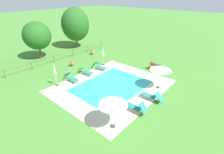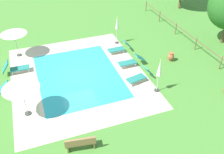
{
  "view_description": "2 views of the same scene",
  "coord_description": "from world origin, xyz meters",
  "views": [
    {
      "loc": [
        -10.94,
        -9.46,
        8.34
      ],
      "look_at": [
        0.63,
        0.5,
        0.6
      ],
      "focal_mm": 27.0,
      "sensor_mm": 36.0,
      "label": 1
    },
    {
      "loc": [
        13.91,
        -2.57,
        10.11
      ],
      "look_at": [
        1.93,
        1.8,
        0.73
      ],
      "focal_mm": 39.65,
      "sensor_mm": 36.0,
      "label": 2
    }
  ],
  "objects": [
    {
      "name": "patio_umbrella_open_foreground",
      "position": [
        2.7,
        -3.62,
        2.06
      ],
      "size": [
        1.99,
        1.99,
        2.3
      ],
      "color": "#383838",
      "rests_on": "ground"
    },
    {
      "name": "patio_umbrella_closed_row_mid_west",
      "position": [
        -3.46,
        4.2,
        1.62
      ],
      "size": [
        0.32,
        0.32,
        2.4
      ],
      "color": "#383838",
      "rests_on": "ground"
    },
    {
      "name": "pool_deck_paving",
      "position": [
        0.0,
        0.0,
        0.0
      ],
      "size": [
        10.47,
        8.91,
        0.01
      ],
      "primitive_type": "cube",
      "color": "beige",
      "rests_on": "ground"
    },
    {
      "name": "sun_lounger_north_near_steps",
      "position": [
        -1.96,
        3.83,
        0.39
      ],
      "size": [
        0.62,
        1.91,
        0.95
      ],
      "color": "#237A70",
      "rests_on": "ground"
    },
    {
      "name": "ground_plane",
      "position": [
        0.0,
        0.0,
        0.0
      ],
      "size": [
        160.0,
        160.0,
        0.0
      ],
      "primitive_type": "plane",
      "color": "#478433"
    },
    {
      "name": "sun_lounger_north_mid",
      "position": [
        2.04,
        3.72,
        0.39
      ],
      "size": [
        0.97,
        1.95,
        0.98
      ],
      "color": "#237A70",
      "rests_on": "ground"
    },
    {
      "name": "tree_centre",
      "position": [
        -0.52,
        12.63,
        3.15
      ],
      "size": [
        3.62,
        3.62,
        5.0
      ],
      "color": "brown",
      "rests_on": "ground"
    },
    {
      "name": "sun_lounger_north_end",
      "position": [
        0.43,
        -4.11,
        0.38
      ],
      "size": [
        0.65,
        1.99,
        0.87
      ],
      "color": "#237A70",
      "rests_on": "ground"
    },
    {
      "name": "tree_west_mid",
      "position": [
        6.15,
        12.94,
        3.71
      ],
      "size": [
        4.35,
        4.35,
        6.32
      ],
      "color": "brown",
      "rests_on": "ground"
    },
    {
      "name": "patio_umbrella_closed_row_west",
      "position": [
        3.37,
        4.32,
        1.61
      ],
      "size": [
        0.32,
        0.32,
        2.36
      ],
      "color": "#383838",
      "rests_on": "ground"
    },
    {
      "name": "sun_lounger_north_far",
      "position": [
        0.13,
        3.92,
        0.37
      ],
      "size": [
        0.63,
        2.01,
        0.83
      ],
      "color": "#237A70",
      "rests_on": "ground"
    },
    {
      "name": "sun_lounger_south_mid",
      "position": [
        -1.79,
        -4.01,
        0.4
      ],
      "size": [
        0.61,
        1.82,
        1.02
      ],
      "color": "#237A70",
      "rests_on": "ground"
    },
    {
      "name": "wooden_bench_lawn_side",
      "position": [
        6.13,
        -1.35,
        0.47
      ],
      "size": [
        0.67,
        1.55,
        0.87
      ],
      "color": "#937047",
      "rests_on": "ground"
    },
    {
      "name": "terracotta_urn_near_fence",
      "position": [
        0.53,
        7.02,
        0.37
      ],
      "size": [
        0.48,
        0.48,
        0.69
      ],
      "color": "#A85B38",
      "rests_on": "ground"
    },
    {
      "name": "swimming_pool_water",
      "position": [
        0.0,
        0.0,
        0.01
      ],
      "size": [
        7.02,
        5.46,
        0.01
      ],
      "primitive_type": "cube",
      "color": "#2DB7C6",
      "rests_on": "ground"
    },
    {
      "name": "pool_coping_rim",
      "position": [
        0.0,
        0.0,
        0.01
      ],
      "size": [
        7.5,
        5.94,
        0.01
      ],
      "color": "beige",
      "rests_on": "ground"
    },
    {
      "name": "patio_umbrella_open_by_bench",
      "position": [
        -4.19,
        -3.72,
        2.01
      ],
      "size": [
        1.95,
        1.95,
        2.24
      ],
      "color": "#383838",
      "rests_on": "ground"
    },
    {
      "name": "perimeter_fence",
      "position": [
        -0.26,
        9.76,
        0.68
      ],
      "size": [
        17.92,
        0.08,
        1.05
      ],
      "color": "brown",
      "rests_on": "ground"
    },
    {
      "name": "terracotta_urn_by_tree",
      "position": [
        5.18,
        8.29,
        0.35
      ],
      "size": [
        0.52,
        0.52,
        0.65
      ],
      "color": "#A85B38",
      "rests_on": "ground"
    }
  ]
}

